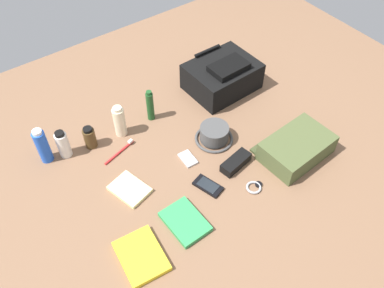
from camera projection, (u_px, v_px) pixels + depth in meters
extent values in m
cube|color=brown|center=(192.00, 152.00, 1.75)|extent=(2.64, 2.02, 0.02)
cube|color=black|center=(222.00, 76.00, 1.97)|extent=(0.33, 0.26, 0.14)
cube|color=black|center=(229.00, 67.00, 1.88)|extent=(0.18, 0.12, 0.03)
cylinder|color=black|center=(207.00, 51.00, 1.97)|extent=(0.15, 0.02, 0.02)
cube|color=#47512D|center=(297.00, 148.00, 1.69)|extent=(0.30, 0.21, 0.09)
cube|color=#394124|center=(278.00, 139.00, 1.78)|extent=(0.28, 0.08, 0.01)
cylinder|color=#424242|center=(214.00, 133.00, 1.76)|extent=(0.13, 0.13, 0.07)
torus|color=#424242|center=(214.00, 139.00, 1.78)|extent=(0.17, 0.17, 0.01)
cylinder|color=blue|center=(43.00, 147.00, 1.65)|extent=(0.05, 0.05, 0.16)
cylinder|color=silver|center=(37.00, 132.00, 1.59)|extent=(0.04, 0.04, 0.01)
cylinder|color=white|center=(63.00, 145.00, 1.69)|extent=(0.05, 0.05, 0.12)
cylinder|color=black|center=(59.00, 134.00, 1.64)|extent=(0.04, 0.04, 0.01)
cylinder|color=#473319|center=(90.00, 138.00, 1.73)|extent=(0.05, 0.05, 0.09)
cylinder|color=black|center=(88.00, 130.00, 1.69)|extent=(0.04, 0.04, 0.01)
cylinder|color=beige|center=(120.00, 122.00, 1.76)|extent=(0.05, 0.05, 0.14)
cylinder|color=beige|center=(117.00, 109.00, 1.70)|extent=(0.04, 0.04, 0.01)
cylinder|color=#19471E|center=(150.00, 106.00, 1.82)|extent=(0.03, 0.03, 0.15)
cylinder|color=#19471E|center=(149.00, 93.00, 1.76)|extent=(0.02, 0.02, 0.01)
cube|color=yellow|center=(141.00, 256.00, 1.41)|extent=(0.16, 0.20, 0.02)
cube|color=white|center=(141.00, 256.00, 1.41)|extent=(0.15, 0.20, 0.01)
cube|color=#2D934C|center=(185.00, 222.00, 1.50)|extent=(0.13, 0.18, 0.02)
cube|color=white|center=(185.00, 222.00, 1.50)|extent=(0.12, 0.17, 0.01)
cube|color=black|center=(208.00, 186.00, 1.61)|extent=(0.09, 0.13, 0.01)
cube|color=black|center=(208.00, 185.00, 1.61)|extent=(0.07, 0.09, 0.00)
cube|color=#B7B7BC|center=(188.00, 159.00, 1.71)|extent=(0.06, 0.09, 0.01)
cylinder|color=silver|center=(190.00, 160.00, 1.70)|extent=(0.03, 0.03, 0.00)
torus|color=#99999E|center=(254.00, 187.00, 1.61)|extent=(0.06, 0.06, 0.01)
cylinder|color=black|center=(259.00, 184.00, 1.62)|extent=(0.03, 0.03, 0.01)
cylinder|color=red|center=(119.00, 152.00, 1.73)|extent=(0.16, 0.05, 0.01)
cube|color=white|center=(130.00, 141.00, 1.76)|extent=(0.02, 0.02, 0.01)
cube|color=beige|center=(130.00, 189.00, 1.60)|extent=(0.14, 0.17, 0.02)
cube|color=black|center=(236.00, 162.00, 1.67)|extent=(0.15, 0.08, 0.04)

